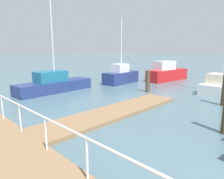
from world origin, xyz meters
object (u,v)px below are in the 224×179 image
object	(u,v)px
moored_boat_1	(167,73)
moored_boat_4	(221,86)
moored_boat_0	(54,84)
moored_boat_5	(121,76)

from	to	relation	value
moored_boat_1	moored_boat_4	bearing A→B (deg)	-114.74
moored_boat_0	moored_boat_5	world-z (taller)	moored_boat_0
moored_boat_0	moored_boat_4	distance (m)	13.69
moored_boat_5	moored_boat_1	bearing A→B (deg)	-26.58
moored_boat_4	moored_boat_0	bearing A→B (deg)	132.17
moored_boat_0	moored_boat_4	world-z (taller)	moored_boat_0
moored_boat_1	moored_boat_4	distance (m)	7.34
moored_boat_1	moored_boat_4	world-z (taller)	moored_boat_4
moored_boat_5	moored_boat_0	bearing A→B (deg)	172.35
moored_boat_4	moored_boat_5	bearing A→B (deg)	102.06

